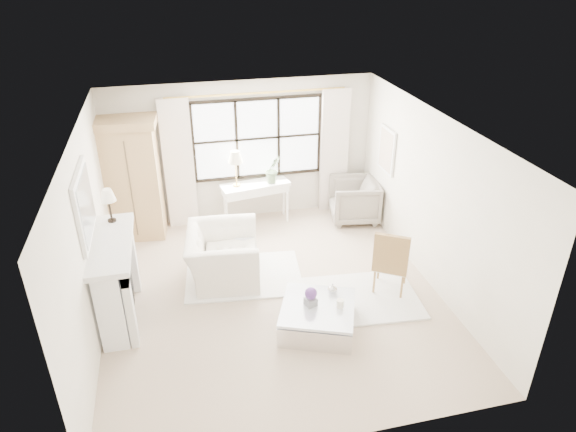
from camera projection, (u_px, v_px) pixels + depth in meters
name	position (u px, v px, depth m)	size (l,w,h in m)	color
floor	(273.00, 295.00, 7.97)	(5.50, 5.50, 0.00)	#C5AC92
ceiling	(271.00, 127.00, 6.71)	(5.50, 5.50, 0.00)	white
wall_back	(242.00, 152.00, 9.71)	(5.00, 5.00, 0.00)	beige
wall_front	(330.00, 347.00, 4.97)	(5.00, 5.00, 0.00)	beige
wall_left	(88.00, 238.00, 6.83)	(5.50, 5.50, 0.00)	white
wall_right	(432.00, 200.00, 7.85)	(5.50, 5.50, 0.00)	silver
window_pane	(258.00, 138.00, 9.64)	(2.40, 0.02, 1.50)	white
window_frame	(258.00, 138.00, 9.63)	(2.50, 0.04, 1.50)	black
curtain_rod	(257.00, 93.00, 9.18)	(0.04, 0.04, 3.30)	#BA9440
curtain_left	(179.00, 165.00, 9.43)	(0.55, 0.10, 2.47)	silver
curtain_right	(334.00, 152.00, 10.05)	(0.55, 0.10, 2.47)	beige
fireplace	(114.00, 280.00, 7.20)	(0.58, 1.66, 1.26)	silver
mirror_frame	(84.00, 205.00, 6.61)	(0.05, 1.15, 0.95)	white
mirror_glass	(86.00, 205.00, 6.61)	(0.02, 1.00, 0.80)	silver
art_frame	(387.00, 150.00, 9.22)	(0.04, 0.62, 0.82)	white
art_canvas	(386.00, 150.00, 9.21)	(0.01, 0.52, 0.72)	beige
mantel_lamp	(108.00, 197.00, 7.26)	(0.22, 0.22, 0.51)	black
armoire	(131.00, 179.00, 9.11)	(1.18, 0.80, 2.24)	tan
console_table	(256.00, 202.00, 9.93)	(1.36, 0.66, 0.80)	white
console_lamp	(235.00, 158.00, 9.41)	(0.28, 0.28, 0.69)	#B58D3F
orchid_plant	(273.00, 169.00, 9.68)	(0.29, 0.24, 0.53)	#516845
side_table	(244.00, 243.00, 8.70)	(0.40, 0.40, 0.51)	white
rug_left	(244.00, 276.00, 8.40)	(1.85, 1.31, 0.03)	white
rug_right	(361.00, 298.00, 7.87)	(1.72, 1.29, 0.03)	white
club_armchair	(223.00, 256.00, 8.19)	(1.28, 1.12, 0.83)	white
wingback_chair	(354.00, 200.00, 9.99)	(0.89, 0.91, 0.83)	gray
french_chair	(390.00, 274.00, 7.93)	(0.66, 0.67, 1.08)	#A57B45
coffee_table	(318.00, 317.00, 7.19)	(1.30, 1.30, 0.38)	silver
planter_box	(311.00, 302.00, 7.10)	(0.14, 0.14, 0.11)	slate
planter_flowers	(311.00, 293.00, 7.04)	(0.17, 0.17, 0.17)	#5A317C
pillar_candle	(340.00, 304.00, 7.05)	(0.10, 0.10, 0.12)	white
coffee_vase	(332.00, 288.00, 7.34)	(0.14, 0.14, 0.15)	silver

